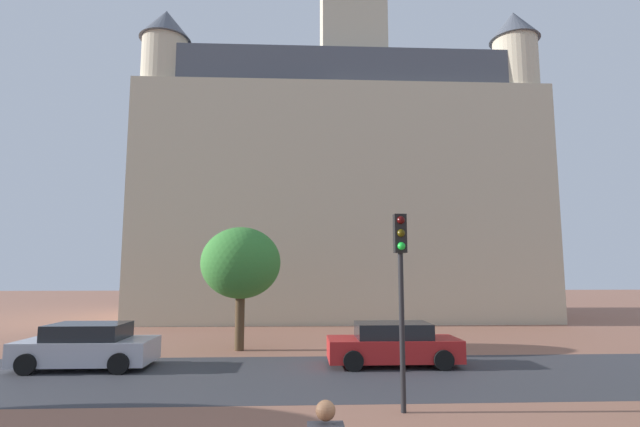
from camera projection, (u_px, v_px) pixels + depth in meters
The scene contains 7 objects.
ground_plane at pixel (325, 373), 14.25m from camera, with size 120.00×120.00×0.00m, color #93604C.
street_asphalt_strip at pixel (325, 375), 13.94m from camera, with size 120.00×6.19×0.00m, color #38383D.
landmark_building at pixel (340, 186), 33.43m from camera, with size 25.92×12.56×32.06m.
car_red at pixel (393, 345), 15.47m from camera, with size 4.35×1.93×1.39m.
car_silver at pixel (88, 346), 15.03m from camera, with size 4.18×2.12×1.42m.
traffic_light_pole at pixel (401, 271), 10.65m from camera, with size 0.28×0.34×4.44m.
tree_curb_far at pixel (241, 263), 18.70m from camera, with size 3.19×3.19×4.89m.
Camera 1 is at (-0.81, -4.72, 3.14)m, focal length 26.03 mm.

